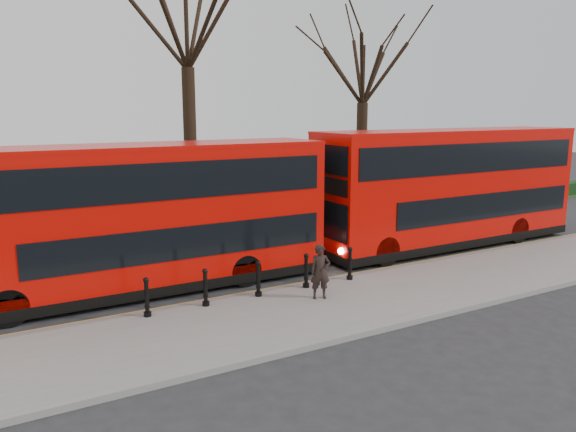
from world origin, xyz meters
TOP-DOWN VIEW (x-y plane):
  - ground at (0.00, 0.00)m, footprint 120.00×120.00m
  - pavement at (0.00, -3.00)m, footprint 60.00×4.00m
  - kerb at (0.00, -1.00)m, footprint 60.00×0.25m
  - grass_verge at (0.00, 15.00)m, footprint 60.00×18.00m
  - hedge at (0.00, 6.80)m, footprint 60.00×0.90m
  - yellow_line_outer at (0.00, -0.70)m, footprint 60.00×0.10m
  - yellow_line_inner at (0.00, -0.50)m, footprint 60.00×0.10m
  - tree_mid at (2.00, 10.00)m, footprint 8.52×8.52m
  - tree_right at (12.00, 10.00)m, footprint 6.72×6.72m
  - bollard_row at (-0.21, -1.35)m, footprint 6.62×0.15m
  - bus_lead at (-2.68, 1.19)m, footprint 11.16×2.56m
  - bus_rear at (9.49, 0.90)m, footprint 11.69×2.68m
  - pedestrian at (1.23, -2.39)m, footprint 0.66×0.55m

SIDE VIEW (x-z plane):
  - ground at x=0.00m, z-range 0.00..0.00m
  - yellow_line_outer at x=0.00m, z-range 0.00..0.01m
  - yellow_line_inner at x=0.00m, z-range 0.00..0.01m
  - grass_verge at x=0.00m, z-range 0.00..0.06m
  - pavement at x=0.00m, z-range 0.00..0.15m
  - kerb at x=0.00m, z-range -0.01..0.15m
  - hedge at x=0.00m, z-range 0.00..0.80m
  - bollard_row at x=-0.21m, z-range 0.15..1.15m
  - pedestrian at x=1.23m, z-range 0.15..1.71m
  - bus_lead at x=-2.68m, z-range 0.02..4.46m
  - bus_rear at x=9.49m, z-range 0.02..4.67m
  - tree_right at x=12.00m, z-range 2.38..12.88m
  - tree_mid at x=2.00m, z-range 3.03..16.34m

